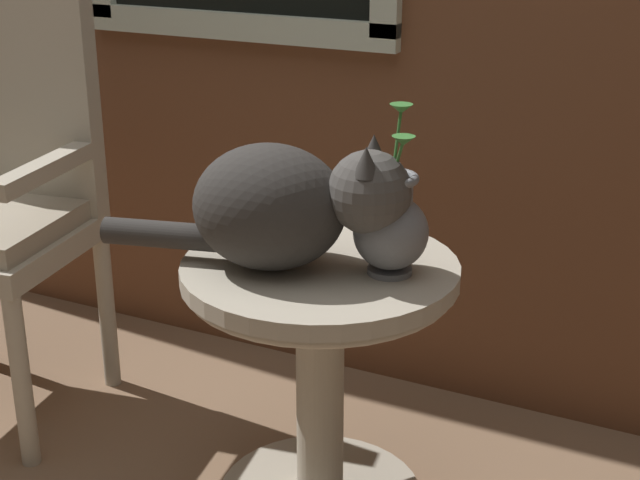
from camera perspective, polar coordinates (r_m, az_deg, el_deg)
wicker_side_table at (r=1.97m, az=0.00°, el=-6.38°), size 0.56×0.56×0.58m
cat at (r=1.83m, az=-2.20°, el=2.14°), size 0.62×0.32×0.27m
pewter_vase_with_ivy at (r=1.81m, az=4.32°, el=0.91°), size 0.15×0.15×0.33m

